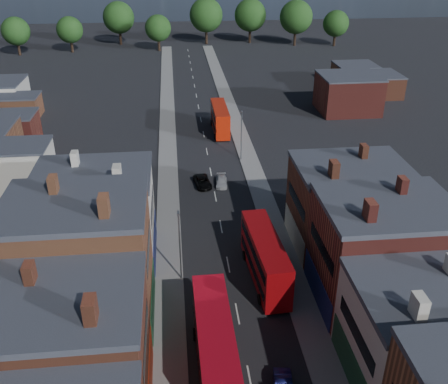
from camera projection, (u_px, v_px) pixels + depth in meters
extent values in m
cube|color=gray|center=(168.00, 192.00, 70.16)|extent=(3.00, 200.00, 0.12)
cube|color=gray|center=(259.00, 187.00, 71.35)|extent=(3.00, 200.00, 0.12)
cylinder|color=slate|center=(180.00, 247.00, 50.83)|extent=(0.16, 0.16, 8.00)
cube|color=slate|center=(178.00, 213.00, 48.97)|extent=(0.25, 0.70, 0.25)
cylinder|color=slate|center=(241.00, 137.00, 78.21)|extent=(0.16, 0.16, 8.00)
cube|color=slate|center=(242.00, 112.00, 76.35)|extent=(0.25, 0.70, 0.25)
cube|color=#B20A19|center=(215.00, 346.00, 40.20)|extent=(2.96, 12.48, 4.98)
cube|color=black|center=(215.00, 355.00, 40.65)|extent=(3.01, 11.48, 1.02)
cube|color=black|center=(215.00, 335.00, 39.65)|extent=(3.01, 11.48, 1.02)
cylinder|color=black|center=(195.00, 334.00, 44.64)|extent=(0.35, 1.14, 1.13)
cylinder|color=black|center=(226.00, 332.00, 44.93)|extent=(0.35, 1.14, 1.13)
cube|color=#9F090D|center=(265.00, 258.00, 51.40)|extent=(3.40, 11.94, 4.72)
cube|color=black|center=(265.00, 265.00, 51.82)|extent=(3.41, 11.01, 0.97)
cube|color=black|center=(266.00, 248.00, 50.88)|extent=(3.41, 11.01, 0.97)
cylinder|color=black|center=(260.00, 299.00, 48.92)|extent=(0.39, 1.09, 1.07)
cylinder|color=black|center=(286.00, 296.00, 49.32)|extent=(0.39, 1.09, 1.07)
cylinder|color=black|center=(245.00, 256.00, 55.52)|extent=(0.39, 1.09, 1.07)
cylinder|color=black|center=(268.00, 253.00, 55.92)|extent=(0.39, 1.09, 1.07)
cube|color=#B81C08|center=(220.00, 118.00, 90.14)|extent=(2.53, 11.00, 4.40)
cube|color=black|center=(220.00, 123.00, 90.54)|extent=(2.59, 10.12, 0.90)
cube|color=black|center=(220.00, 113.00, 89.66)|extent=(2.59, 10.12, 0.90)
cylinder|color=black|center=(215.00, 136.00, 87.88)|extent=(0.30, 1.00, 1.00)
cylinder|color=black|center=(229.00, 136.00, 88.11)|extent=(0.30, 1.00, 1.00)
cylinder|color=black|center=(212.00, 123.00, 94.07)|extent=(0.30, 1.00, 1.00)
cylinder|color=black|center=(225.00, 122.00, 94.31)|extent=(0.30, 1.00, 1.00)
imported|color=black|center=(203.00, 182.00, 71.66)|extent=(2.74, 4.86, 1.28)
imported|color=silver|center=(221.00, 181.00, 71.91)|extent=(1.88, 3.98, 1.12)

